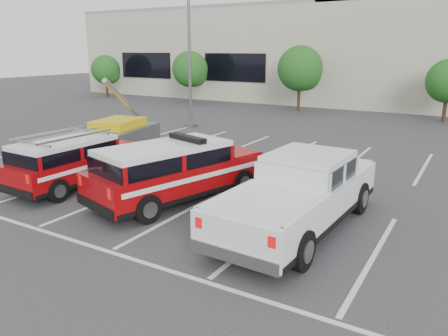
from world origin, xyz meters
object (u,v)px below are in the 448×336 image
object	(u,v)px
tree_far_left	(107,71)
tree_mid_left	(301,70)
tree_left	(191,70)
light_pole_left	(189,38)
white_pickup	(299,200)
fire_chief_suv	(176,175)
utility_rig	(115,138)
ladder_suv	(75,165)
convention_building	(399,47)

from	to	relation	value
tree_far_left	tree_mid_left	world-z (taller)	tree_mid_left
tree_left	light_pole_left	size ratio (longest dim) A/B	0.43
white_pickup	fire_chief_suv	bearing A→B (deg)	-178.53
tree_left	tree_mid_left	world-z (taller)	tree_mid_left
tree_mid_left	fire_chief_suv	size ratio (longest dim) A/B	0.80
light_pole_left	white_pickup	xyz separation A→B (m)	(11.28, -11.22, -4.41)
fire_chief_suv	utility_rig	xyz separation A→B (m)	(-6.35, 3.90, -0.14)
tree_left	utility_rig	distance (m)	19.03
tree_left	utility_rig	xyz separation A→B (m)	(7.75, -17.25, -2.09)
light_pole_left	white_pickup	size ratio (longest dim) A/B	1.59
tree_far_left	ladder_suv	distance (m)	29.72
tree_far_left	white_pickup	world-z (taller)	tree_far_left
tree_mid_left	light_pole_left	distance (m)	10.73
tree_left	tree_mid_left	xyz separation A→B (m)	(10.00, 0.00, 0.27)
tree_mid_left	fire_chief_suv	distance (m)	21.66
tree_far_left	light_pole_left	world-z (taller)	light_pole_left
fire_chief_suv	tree_far_left	bearing A→B (deg)	155.07
convention_building	tree_mid_left	world-z (taller)	convention_building
utility_rig	tree_mid_left	bearing A→B (deg)	71.04
convention_building	ladder_suv	world-z (taller)	convention_building
white_pickup	utility_rig	size ratio (longest dim) A/B	1.46
convention_building	fire_chief_suv	distance (m)	31.23
tree_far_left	fire_chief_suv	bearing A→B (deg)	-41.28
fire_chief_suv	tree_left	bearing A→B (deg)	140.03
light_pole_left	ladder_suv	distance (m)	12.92
tree_mid_left	utility_rig	distance (m)	17.56
convention_building	light_pole_left	size ratio (longest dim) A/B	5.86
white_pickup	utility_rig	xyz separation A→B (m)	(-10.44, 4.01, -0.09)
tree_left	ladder_suv	xyz separation A→B (m)	(10.21, -21.73, -2.01)
tree_far_left	tree_left	bearing A→B (deg)	0.00
tree_mid_left	ladder_suv	size ratio (longest dim) A/B	0.99
convention_building	fire_chief_suv	bearing A→B (deg)	-91.84
tree_far_left	tree_mid_left	xyz separation A→B (m)	(20.00, 0.00, 0.54)
fire_chief_suv	white_pickup	xyz separation A→B (m)	(4.09, -0.11, -0.04)
tree_mid_left	tree_left	bearing A→B (deg)	-180.00
utility_rig	tree_far_left	bearing A→B (deg)	124.29
convention_building	ladder_suv	bearing A→B (deg)	-98.80
utility_rig	fire_chief_suv	bearing A→B (deg)	-43.06
tree_left	tree_mid_left	size ratio (longest dim) A/B	0.91
utility_rig	convention_building	bearing A→B (deg)	63.31
light_pole_left	fire_chief_suv	size ratio (longest dim) A/B	1.70
tree_far_left	utility_rig	distance (m)	24.82
fire_chief_suv	white_pickup	distance (m)	4.09
tree_mid_left	fire_chief_suv	world-z (taller)	tree_mid_left
convention_building	light_pole_left	xyz separation A→B (m)	(-8.18, -19.86, 0.47)
tree_left	white_pickup	xyz separation A→B (m)	(18.19, -21.26, -2.00)
tree_far_left	fire_chief_suv	size ratio (longest dim) A/B	0.66
fire_chief_suv	white_pickup	world-z (taller)	fire_chief_suv
convention_building	tree_mid_left	distance (m)	11.19
convention_building	tree_left	xyz separation A→B (m)	(-15.09, -9.82, -1.95)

